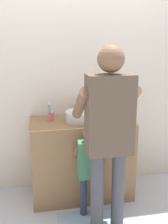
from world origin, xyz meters
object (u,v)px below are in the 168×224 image
child_toddler (89,165)px  adult_parent (109,126)px  soap_bottle (108,114)px  toothbrush_cup (51,116)px

child_toddler → adult_parent: size_ratio=0.55×
child_toddler → soap_bottle: bearing=52.2°
toothbrush_cup → child_toddler: bearing=-54.4°
soap_bottle → child_toddler: bearing=-127.8°
soap_bottle → child_toddler: 0.61m
toothbrush_cup → child_toddler: 0.68m
toothbrush_cup → soap_bottle: toothbrush_cup is taller
toothbrush_cup → soap_bottle: bearing=-8.4°
child_toddler → adult_parent: 0.53m
toothbrush_cup → child_toddler: (0.33, -0.46, -0.39)m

